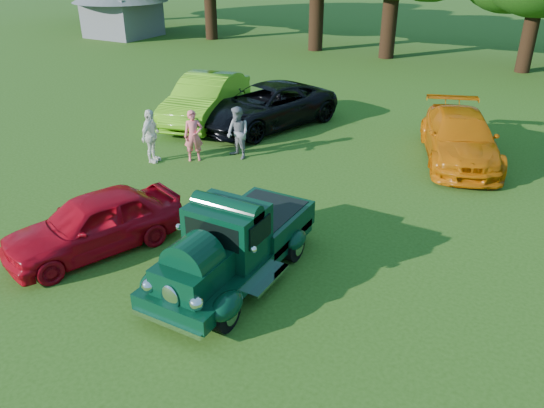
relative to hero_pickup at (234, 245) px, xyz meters
The scene contains 10 objects.
ground 1.04m from the hero_pickup, behind, with size 120.00×120.00×0.00m, color #2B4F12.
hero_pickup is the anchor object (origin of this frame).
red_convertible 3.24m from the hero_pickup, 169.64° to the right, with size 1.53×3.81×1.30m, color #B30715.
back_car_lime 10.37m from the hero_pickup, 128.55° to the left, with size 1.77×5.07×1.67m, color #57A415.
back_car_black 9.59m from the hero_pickup, 115.93° to the left, with size 2.48×5.38×1.50m, color black.
back_car_orange 9.03m from the hero_pickup, 73.71° to the left, with size 2.00×4.92×1.43m, color #CF6507.
spectator_pink 6.49m from the hero_pickup, 133.68° to the left, with size 0.57×0.37×1.56m, color #F9666F.
spectator_grey 6.49m from the hero_pickup, 121.80° to the left, with size 0.78×0.61×1.60m, color gray.
spectator_white 6.81m from the hero_pickup, 144.28° to the left, with size 0.95×0.40×1.63m, color white.
gazebo 31.07m from the hero_pickup, 137.14° to the left, with size 6.40×6.40×3.90m.
Camera 1 is at (5.73, -7.51, 6.09)m, focal length 35.00 mm.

